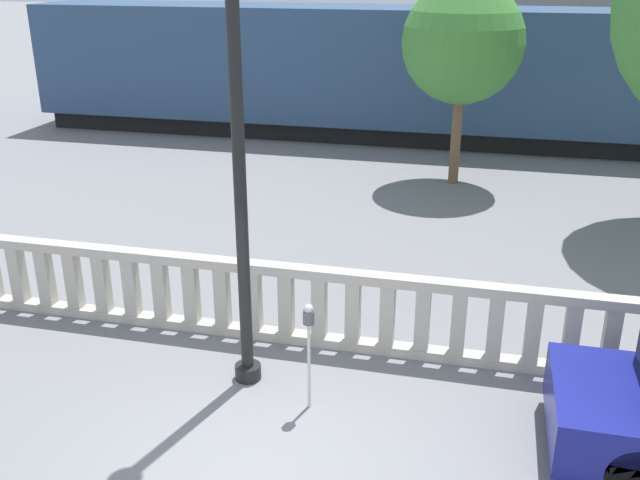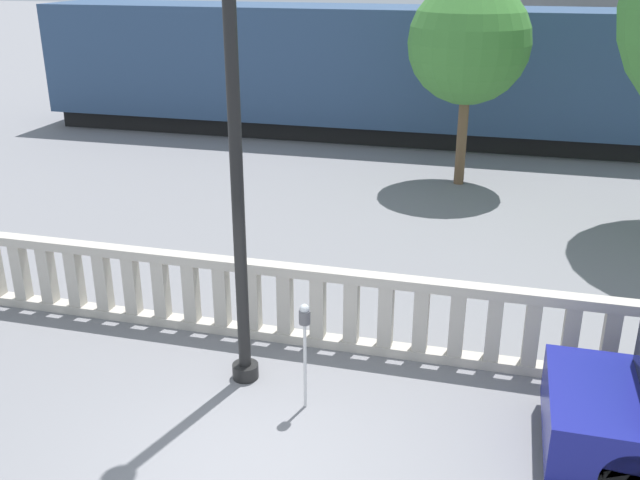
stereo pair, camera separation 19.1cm
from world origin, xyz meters
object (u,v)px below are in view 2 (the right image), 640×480
at_px(train_near, 463,74).
at_px(tree_left, 469,43).
at_px(lamppost, 235,129).
at_px(parking_meter, 305,329).

distance_m(train_near, tree_left, 4.64).
xyz_separation_m(lamppost, tree_left, (2.07, 9.76, 0.02)).
bearing_deg(lamppost, tree_left, 78.05).
height_order(lamppost, train_near, lamppost).
height_order(parking_meter, tree_left, tree_left).
height_order(train_near, tree_left, tree_left).
bearing_deg(parking_meter, train_near, 87.09).
bearing_deg(tree_left, train_near, 94.65).
distance_m(parking_meter, tree_left, 10.51).
relative_size(lamppost, train_near, 0.24).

